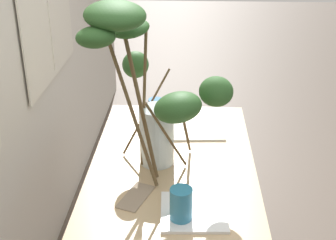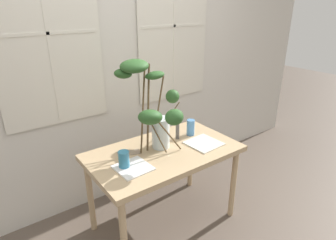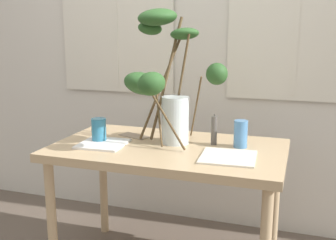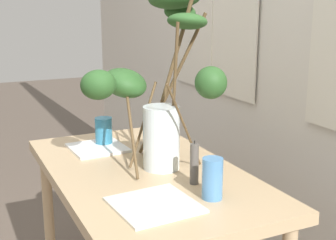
# 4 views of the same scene
# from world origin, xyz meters

# --- Properties ---
(dining_table) EXTENTS (1.21, 0.70, 0.72)m
(dining_table) POSITION_xyz_m (0.00, 0.00, 0.65)
(dining_table) COLOR tan
(dining_table) RESTS_ON ground
(vase_with_branches) EXTENTS (0.59, 0.60, 0.73)m
(vase_with_branches) POSITION_xyz_m (-0.04, 0.08, 1.09)
(vase_with_branches) COLOR silver
(vase_with_branches) RESTS_ON dining_table
(drinking_glass_blue_left) EXTENTS (0.08, 0.08, 0.13)m
(drinking_glass_blue_left) POSITION_xyz_m (-0.38, -0.04, 0.79)
(drinking_glass_blue_left) COLOR teal
(drinking_glass_blue_left) RESTS_ON dining_table
(drinking_glass_blue_right) EXTENTS (0.07, 0.07, 0.14)m
(drinking_glass_blue_right) POSITION_xyz_m (0.36, 0.10, 0.80)
(drinking_glass_blue_right) COLOR #4C84BC
(drinking_glass_blue_right) RESTS_ON dining_table
(plate_square_left) EXTENTS (0.25, 0.25, 0.01)m
(plate_square_left) POSITION_xyz_m (-0.34, -0.09, 0.73)
(plate_square_left) COLOR white
(plate_square_left) RESTS_ON dining_table
(plate_square_right) EXTENTS (0.28, 0.28, 0.01)m
(plate_square_right) POSITION_xyz_m (0.34, -0.11, 0.73)
(plate_square_right) COLOR silver
(plate_square_right) RESTS_ON dining_table
(napkin_folded) EXTENTS (0.20, 0.14, 0.00)m
(napkin_folded) POSITION_xyz_m (-0.25, 0.13, 0.73)
(napkin_folded) COLOR gray
(napkin_folded) RESTS_ON dining_table
(pillar_candle) EXTENTS (0.03, 0.03, 0.17)m
(pillar_candle) POSITION_xyz_m (0.22, 0.11, 0.80)
(pillar_candle) COLOR #514C47
(pillar_candle) RESTS_ON dining_table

